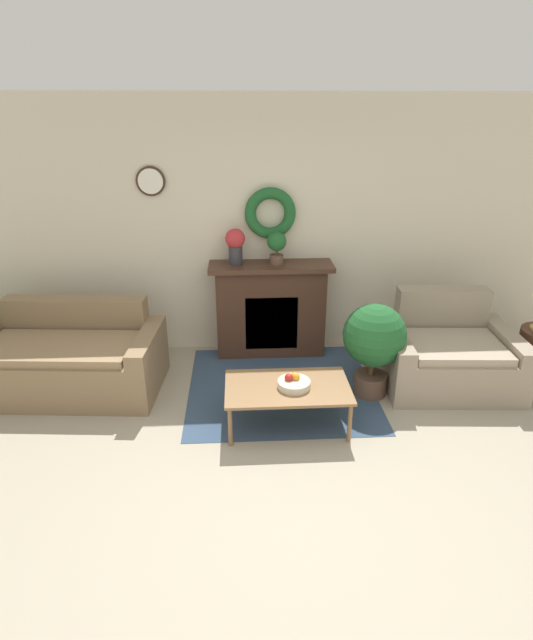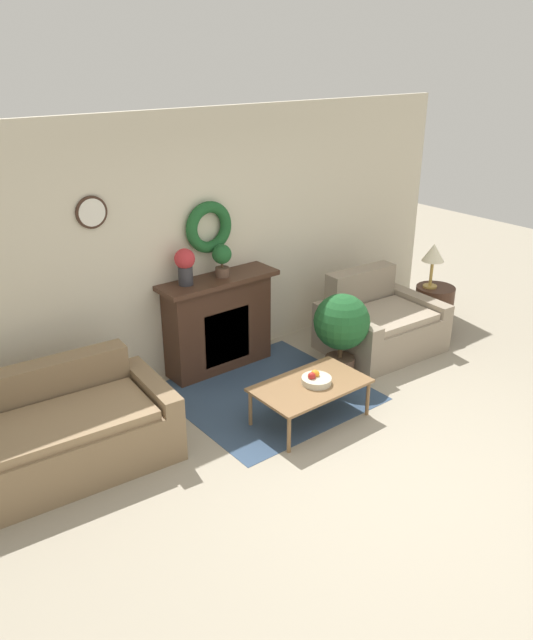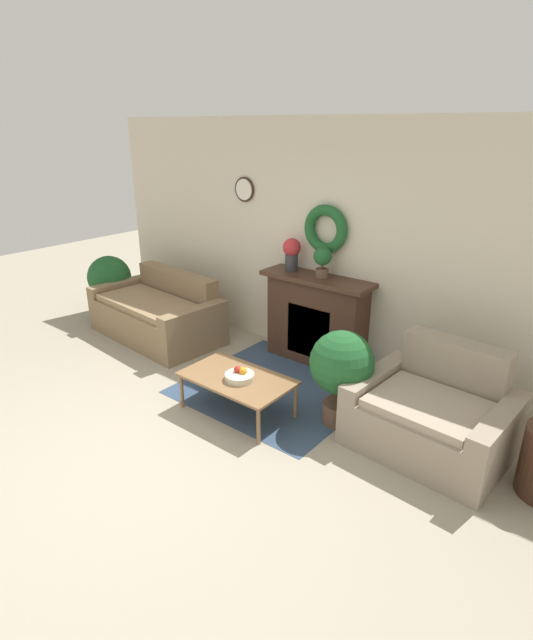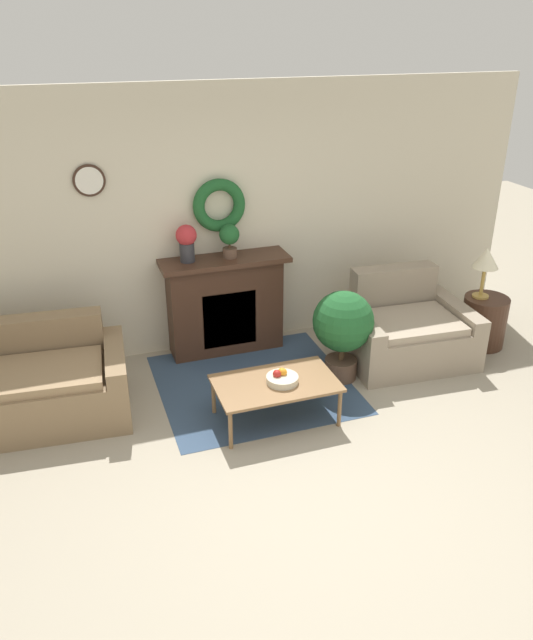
{
  "view_description": "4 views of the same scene",
  "coord_description": "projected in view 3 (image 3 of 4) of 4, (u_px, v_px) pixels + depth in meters",
  "views": [
    {
      "loc": [
        -0.34,
        -2.6,
        2.54
      ],
      "look_at": [
        -0.1,
        1.6,
        0.76
      ],
      "focal_mm": 28.0,
      "sensor_mm": 36.0,
      "label": 1
    },
    {
      "loc": [
        -3.37,
        -2.63,
        3.2
      ],
      "look_at": [
        -0.08,
        1.53,
        0.89
      ],
      "focal_mm": 35.0,
      "sensor_mm": 36.0,
      "label": 2
    },
    {
      "loc": [
        2.89,
        -2.04,
        2.61
      ],
      "look_at": [
        -0.04,
        1.6,
        0.77
      ],
      "focal_mm": 28.0,
      "sensor_mm": 36.0,
      "label": 3
    },
    {
      "loc": [
        -1.52,
        -3.28,
        3.18
      ],
      "look_at": [
        0.04,
        1.26,
        0.88
      ],
      "focal_mm": 35.0,
      "sensor_mm": 36.0,
      "label": 4
    }
  ],
  "objects": [
    {
      "name": "potted_plant_floor_by_loveseat",
      "position": [
        342.0,
        367.0,
        4.48
      ],
      "size": [
        0.59,
        0.59,
        0.91
      ],
      "color": "brown",
      "rests_on": "ground_plane"
    },
    {
      "name": "vase_on_mantel_left",
      "position": [
        292.0,
        252.0,
        5.66
      ],
      "size": [
        0.21,
        0.21,
        0.37
      ],
      "color": "#2D2D33",
      "rests_on": "fireplace"
    },
    {
      "name": "coffee_table",
      "position": [
        237.0,
        380.0,
        4.72
      ],
      "size": [
        1.05,
        0.63,
        0.38
      ],
      "color": "olive",
      "rests_on": "ground_plane"
    },
    {
      "name": "couch_left",
      "position": [
        158.0,
        314.0,
        6.49
      ],
      "size": [
        1.84,
        1.08,
        0.81
      ],
      "rotation": [
        0.0,
        0.0,
        -0.08
      ],
      "color": "#846B4C",
      "rests_on": "ground_plane"
    },
    {
      "name": "fruit_bowl",
      "position": [
        240.0,
        375.0,
        4.65
      ],
      "size": [
        0.28,
        0.28,
        0.12
      ],
      "color": "beige",
      "rests_on": "coffee_table"
    },
    {
      "name": "ground_plane",
      "position": [
        149.0,
        462.0,
        4.12
      ],
      "size": [
        16.0,
        16.0,
        0.0
      ],
      "primitive_type": "plane",
      "color": "#9E937F"
    },
    {
      "name": "loveseat_right",
      "position": [
        433.0,
        415.0,
        4.25
      ],
      "size": [
        1.31,
        1.07,
        0.87
      ],
      "rotation": [
        0.0,
        0.0,
        -0.07
      ],
      "color": "gray",
      "rests_on": "ground_plane"
    },
    {
      "name": "floor_rug",
      "position": [
        277.0,
        387.0,
        5.3
      ],
      "size": [
        1.8,
        1.73,
        0.01
      ],
      "color": "#334760",
      "rests_on": "ground_plane"
    },
    {
      "name": "potted_plant_floor_by_couch",
      "position": [
        110.0,
        279.0,
        7.09
      ],
      "size": [
        0.61,
        0.61,
        0.89
      ],
      "color": "brown",
      "rests_on": "ground_plane"
    },
    {
      "name": "potted_plant_on_mantel",
      "position": [
        322.0,
        259.0,
        5.4
      ],
      "size": [
        0.2,
        0.2,
        0.34
      ],
      "color": "brown",
      "rests_on": "fireplace"
    },
    {
      "name": "fireplace",
      "position": [
        316.0,
        319.0,
        5.71
      ],
      "size": [
        1.31,
        0.41,
        1.04
      ],
      "color": "#42281C",
      "rests_on": "ground_plane"
    },
    {
      "name": "wall_back",
      "position": [
        329.0,
        245.0,
        5.56
      ],
      "size": [
        6.8,
        0.18,
        2.7
      ],
      "color": "beige",
      "rests_on": "ground_plane"
    }
  ]
}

